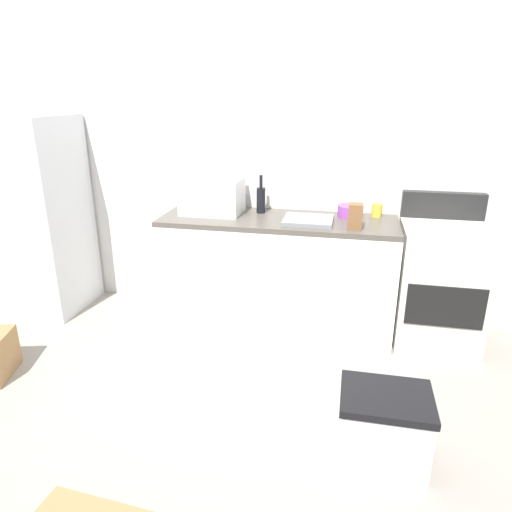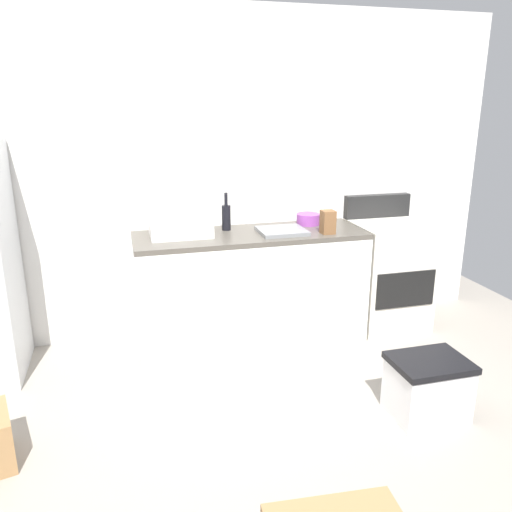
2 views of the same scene
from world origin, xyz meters
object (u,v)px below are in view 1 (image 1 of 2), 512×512
Objects in this scene: stove_oven at (439,283)px; knife_block at (355,216)px; mixing_bowl at (350,211)px; microwave at (212,196)px; wine_bottle at (261,199)px; storage_bin at (384,425)px; coffee_mug at (377,210)px; refrigerator at (37,216)px.

stove_oven is 6.11× the size of knife_block.
mixing_bowl is at bearing 96.59° from knife_block.
microwave is at bearing 167.99° from knife_block.
wine_bottle reaches higher than stove_oven.
mixing_bowl is 1.68m from storage_bin.
microwave is 4.60× the size of coffee_mug.
coffee_mug is at bearing 66.43° from knife_block.
refrigerator reaches higher than stove_oven.
mixing_bowl is at bearing 0.98° from wine_bottle.
mixing_bowl is at bearing 167.83° from stove_oven.
coffee_mug is at bearing 157.68° from stove_oven.
knife_block is 0.39× the size of storage_bin.
microwave is 1.08m from mixing_bowl.
wine_bottle is at bearing -179.02° from mixing_bowl.
wine_bottle is 0.70m from mixing_bowl.
storage_bin is at bearing -46.69° from microwave.
wine_bottle reaches higher than knife_block.
knife_block is 0.33m from mixing_bowl.
coffee_mug reaches higher than storage_bin.
refrigerator is 3.56× the size of microwave.
coffee_mug is 0.22× the size of storage_bin.
wine_bottle reaches higher than storage_bin.
storage_bin is at bearing -88.33° from coffee_mug.
coffee_mug is (0.90, 0.06, -0.06)m from wine_bottle.
refrigerator is at bearing -179.03° from stove_oven.
stove_oven is 11.00× the size of coffee_mug.
microwave is 1.53× the size of wine_bottle.
wine_bottle is 3.00× the size of coffee_mug.
wine_bottle is 0.90m from coffee_mug.
refrigerator is 9.10× the size of knife_block.
refrigerator is 3.17m from storage_bin.
stove_oven is 1.43m from storage_bin.
knife_block is (1.11, -0.24, -0.05)m from microwave.
storage_bin is at bearing -80.58° from mixing_bowl.
stove_oven is 0.85m from mixing_bowl.
stove_oven reaches higher than coffee_mug.
storage_bin is (0.21, -1.16, -0.80)m from knife_block.
microwave reaches higher than knife_block.
refrigerator reaches higher than storage_bin.
microwave is at bearing -175.22° from mixing_bowl.
mixing_bowl reaches higher than storage_bin.
stove_oven is at bearing 0.97° from refrigerator.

